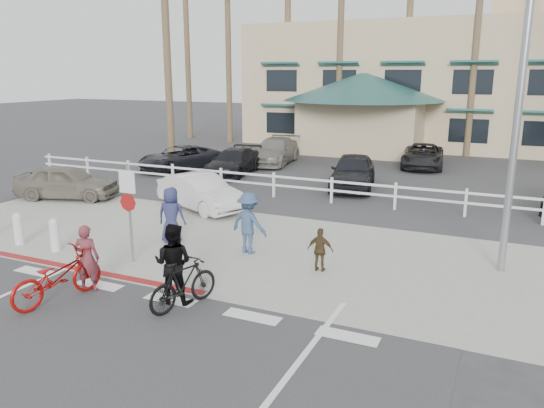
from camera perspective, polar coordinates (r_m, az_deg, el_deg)
The scene contains 33 objects.
ground at distance 11.52m, azimuth -12.62°, elevation -11.18°, with size 140.00×140.00×0.00m, color #333335.
bike_path at distance 10.18m, azimuth -19.61°, elevation -15.18°, with size 12.00×16.00×0.01m, color #333335.
sidewalk_plaza at distance 15.06m, azimuth -2.29°, elevation -4.72°, with size 22.00×7.00×0.01m, color gray.
cross_street at distance 18.56m, azimuth 3.28°, elevation -1.12°, with size 40.00×5.00×0.01m, color #333335.
parking_lot at distance 27.43m, azimuth 10.54°, elevation 3.59°, with size 50.00×16.00×0.01m, color #333335.
curb_red at distance 14.19m, azimuth -19.47°, elevation -6.71°, with size 7.00×0.25×0.02m, color maroon.
rail_fence at distance 20.12m, azimuth 6.70°, elevation 1.44°, with size 29.40×0.16×1.00m, color silver, non-canonical shape.
building at distance 39.48m, azimuth 18.65°, elevation 14.45°, with size 28.00×16.00×11.30m, color #CBB28A, non-canonical shape.
sign_post at distance 14.03m, azimuth -15.07°, elevation -0.46°, with size 0.50×0.10×2.90m, color gray, non-canonical shape.
bollard_0 at distance 15.82m, azimuth -22.34°, elevation -3.09°, with size 0.26×0.26×0.95m, color silver, non-canonical shape.
bollard_1 at distance 16.84m, azimuth -25.62°, elevation -2.42°, with size 0.26×0.26×0.95m, color silver, non-canonical shape.
streetlight_0 at distance 13.72m, azimuth 25.20°, elevation 11.31°, with size 0.60×2.00×9.00m, color gray, non-canonical shape.
palm_0 at distance 41.02m, azimuth -9.16°, elevation 17.52°, with size 4.00×4.00×15.00m, color black, non-canonical shape.
palm_1 at distance 38.04m, azimuth -4.72°, elevation 16.43°, with size 4.00×4.00×13.00m, color black, non-canonical shape.
palm_2 at distance 37.29m, azimuth 1.71°, elevation 18.83°, with size 4.00×4.00×16.00m, color black, non-canonical shape.
palm_3 at distance 34.90m, azimuth 7.38°, elevation 17.42°, with size 4.00×4.00×14.00m, color black, non-canonical shape.
palm_4 at distance 34.93m, azimuth 14.51°, elevation 17.93°, with size 4.00×4.00×15.00m, color black, non-canonical shape.
palm_5 at distance 33.35m, azimuth 21.11°, elevation 15.94°, with size 4.00×4.00×13.00m, color black, non-canonical shape.
palm_10 at distance 28.49m, azimuth -11.24°, elevation 16.06°, with size 4.00×4.00×12.00m, color black, non-canonical shape.
bike_red at distance 12.39m, azimuth -22.10°, elevation -7.26°, with size 0.74×2.13×1.12m, color #970D09.
rider_red at distance 12.65m, azimuth -19.30°, elevation -5.52°, with size 0.57×0.37×1.55m, color maroon.
bike_black at distance 11.36m, azimuth -9.50°, elevation -8.47°, with size 0.49×1.75×1.05m, color black.
rider_black at distance 11.53m, azimuth -10.59°, elevation -6.29°, with size 0.86×0.67×1.76m, color black.
pedestrian_a at distance 14.41m, azimuth -2.51°, elevation -2.08°, with size 1.10×0.63×1.70m, color #33496C.
pedestrian_child at distance 13.21m, azimuth 5.22°, elevation -4.94°, with size 0.66×0.27×1.12m, color #45341B.
pedestrian_b at distance 15.57m, azimuth -10.77°, elevation -1.19°, with size 0.80×0.52×1.65m, color navy.
car_white_sedan at distance 19.26m, azimuth -7.70°, elevation 1.29°, with size 1.36×3.90×1.29m, color silver.
car_red_compact at distance 22.25m, azimuth -21.20°, elevation 2.24°, with size 1.58×3.93×1.34m, color slate.
lot_car_0 at distance 27.33m, azimuth -9.85°, elevation 4.88°, with size 2.03×4.41×1.23m, color black.
lot_car_1 at distance 25.85m, azimuth -4.16°, elevation 4.55°, with size 1.73×4.26×1.24m, color black.
lot_car_2 at distance 22.87m, azimuth 8.70°, elevation 3.49°, with size 1.74×4.32×1.47m, color black.
lot_car_4 at distance 28.88m, azimuth 0.28°, elevation 5.71°, with size 1.92×4.72×1.37m, color gray.
lot_car_5 at distance 28.79m, azimuth 15.92°, elevation 5.00°, with size 2.03×4.39×1.22m, color black.
Camera 1 is at (6.46, -8.22, 4.82)m, focal length 35.00 mm.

